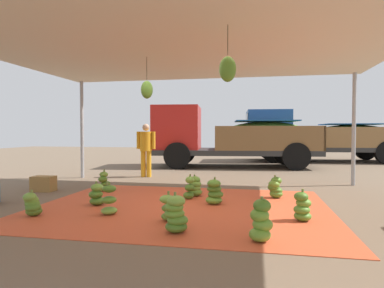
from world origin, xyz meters
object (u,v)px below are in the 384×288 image
Objects in this scene: cargo_truck_far at (315,136)px; banana_bunch_4 at (195,187)px; worker_0 at (146,146)px; banana_bunch_7 at (261,221)px; crate_1 at (43,184)px; banana_bunch_2 at (214,193)px; banana_bunch_11 at (189,189)px; banana_bunch_5 at (97,195)px; banana_bunch_6 at (104,182)px; banana_bunch_3 at (275,188)px; banana_bunch_0 at (176,215)px; banana_bunch_1 at (169,209)px; banana_bunch_8 at (302,207)px; banana_bunch_10 at (109,201)px; banana_bunch_9 at (32,205)px; cargo_truck_main at (228,136)px.

banana_bunch_4 is at bearing -112.72° from cargo_truck_far.
banana_bunch_4 is 0.28× the size of worker_0.
banana_bunch_7 is 5.62m from crate_1.
crate_1 is (-4.09, 0.68, -0.05)m from banana_bunch_2.
banana_bunch_11 is (-1.40, 2.43, -0.04)m from banana_bunch_7.
banana_bunch_6 reaches higher than banana_bunch_5.
banana_bunch_11 reaches higher than banana_bunch_3.
banana_bunch_2 is (0.30, 1.88, -0.02)m from banana_bunch_0.
banana_bunch_2 is at bearing -9.40° from crate_1.
banana_bunch_2 is 1.43m from banana_bunch_3.
banana_bunch_0 reaches higher than banana_bunch_5.
banana_bunch_11 is at bearing 29.65° from banana_bunch_5.
worker_0 is at bearing 144.21° from banana_bunch_3.
banana_bunch_4 is at bearing 89.22° from banana_bunch_1.
banana_bunch_7 is 1.27m from banana_bunch_8.
cargo_truck_far is at bearing 76.08° from banana_bunch_3.
banana_bunch_10 is (-2.45, 0.90, -0.02)m from banana_bunch_7.
crate_1 is at bearing 163.78° from banana_bunch_8.
banana_bunch_1 is at bearing -109.16° from cargo_truck_far.
cargo_truck_far reaches higher than banana_bunch_3.
banana_bunch_9 is at bearing -140.40° from banana_bunch_11.
cargo_truck_far is 12.32m from crate_1.
banana_bunch_8 is at bearing -32.54° from banana_bunch_2.
banana_bunch_11 is 10.78m from cargo_truck_far.
banana_bunch_4 is 0.91× the size of banana_bunch_11.
banana_bunch_1 is 0.91× the size of banana_bunch_11.
banana_bunch_8 reaches higher than banana_bunch_3.
banana_bunch_3 is at bearing 83.42° from banana_bunch_7.
banana_bunch_3 reaches higher than banana_bunch_9.
banana_bunch_4 is 3.58m from crate_1.
worker_0 is (-2.04, 2.79, 0.74)m from banana_bunch_4.
banana_bunch_7 is 2.61m from banana_bunch_10.
banana_bunch_3 is at bearing 3.86° from banana_bunch_4.
worker_0 reaches higher than banana_bunch_6.
worker_0 reaches higher than banana_bunch_3.
banana_bunch_10 reaches higher than banana_bunch_11.
worker_0 is at bearing 126.23° from banana_bunch_4.
banana_bunch_6 is 1.03× the size of banana_bunch_8.
crate_1 is at bearing -179.34° from banana_bunch_4.
banana_bunch_0 is 1.10× the size of crate_1.
banana_bunch_7 is at bearing -120.20° from banana_bunch_8.
banana_bunch_0 reaches higher than banana_bunch_1.
cargo_truck_far reaches higher than banana_bunch_8.
banana_bunch_0 is 0.08× the size of cargo_truck_main.
banana_bunch_9 is 0.85× the size of banana_bunch_11.
banana_bunch_5 is 3.65m from banana_bunch_8.
banana_bunch_1 is at bearing -111.64° from banana_bunch_2.
crate_1 is (-5.25, -0.15, -0.04)m from banana_bunch_3.
cargo_truck_main is at bearing 57.61° from worker_0.
banana_bunch_6 is at bearing 133.93° from banana_bunch_1.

